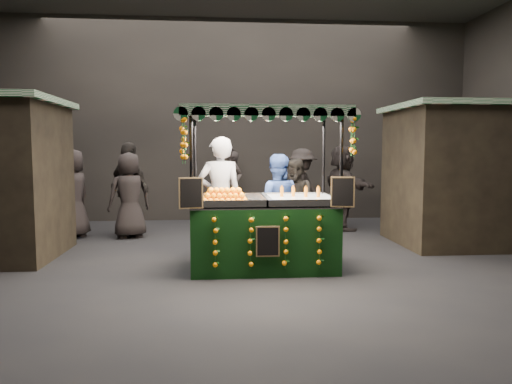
{
  "coord_description": "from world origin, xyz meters",
  "views": [
    {
      "loc": [
        -0.4,
        -7.04,
        1.76
      ],
      "look_at": [
        0.22,
        0.23,
        1.12
      ],
      "focal_mm": 33.49,
      "sensor_mm": 36.0,
      "label": 1
    }
  ],
  "objects": [
    {
      "name": "ground",
      "position": [
        0.0,
        0.0,
        0.0
      ],
      "size": [
        12.0,
        12.0,
        0.0
      ],
      "primitive_type": "plane",
      "color": "black",
      "rests_on": "ground"
    },
    {
      "name": "market_hall",
      "position": [
        0.0,
        0.0,
        3.38
      ],
      "size": [
        12.1,
        10.1,
        5.05
      ],
      "color": "black",
      "rests_on": "ground"
    },
    {
      "name": "neighbour_stall_right",
      "position": [
        4.4,
        1.5,
        1.31
      ],
      "size": [
        3.0,
        2.2,
        2.6
      ],
      "color": "black",
      "rests_on": "ground"
    },
    {
      "name": "juice_stall",
      "position": [
        0.31,
        -0.12,
        0.73
      ],
      "size": [
        2.44,
        1.43,
        2.36
      ],
      "color": "black",
      "rests_on": "ground"
    },
    {
      "name": "vendor_grey",
      "position": [
        -0.33,
        0.75,
        0.99
      ],
      "size": [
        0.78,
        0.57,
        1.97
      ],
      "rotation": [
        0.0,
        0.0,
        3.29
      ],
      "color": "gray",
      "rests_on": "ground"
    },
    {
      "name": "vendor_blue",
      "position": [
        0.62,
        0.86,
        0.85
      ],
      "size": [
        0.91,
        0.76,
        1.69
      ],
      "rotation": [
        0.0,
        0.0,
        2.99
      ],
      "color": "#2A4489",
      "rests_on": "ground"
    },
    {
      "name": "shopper_0",
      "position": [
        -0.16,
        2.94,
        0.95
      ],
      "size": [
        0.82,
        0.7,
        1.9
      ],
      "rotation": [
        0.0,
        0.0,
        0.42
      ],
      "color": "#2B2423",
      "rests_on": "ground"
    },
    {
      "name": "shopper_1",
      "position": [
        1.12,
        1.8,
        0.8
      ],
      "size": [
        0.99,
        0.97,
        1.6
      ],
      "rotation": [
        0.0,
        0.0,
        -0.71
      ],
      "color": "#2B2723",
      "rests_on": "ground"
    },
    {
      "name": "shopper_2",
      "position": [
        -2.19,
        3.03,
        0.96
      ],
      "size": [
        1.16,
        1.11,
        1.93
      ],
      "rotation": [
        0.0,
        0.0,
        2.41
      ],
      "color": "black",
      "rests_on": "ground"
    },
    {
      "name": "shopper_3",
      "position": [
        1.57,
        3.7,
        0.9
      ],
      "size": [
        1.31,
        1.26,
        1.79
      ],
      "rotation": [
        0.0,
        0.0,
        0.71
      ],
      "color": "black",
      "rests_on": "ground"
    },
    {
      "name": "shopper_4",
      "position": [
        -2.12,
        2.64,
        0.86
      ],
      "size": [
        0.99,
        0.84,
        1.72
      ],
      "rotation": [
        0.0,
        0.0,
        3.56
      ],
      "color": "black",
      "rests_on": "ground"
    },
    {
      "name": "shopper_5",
      "position": [
        2.39,
        3.24,
        0.94
      ],
      "size": [
        1.0,
        1.83,
        1.88
      ],
      "rotation": [
        0.0,
        0.0,
        1.84
      ],
      "color": "black",
      "rests_on": "ground"
    },
    {
      "name": "shopper_6",
      "position": [
        -0.02,
        4.6,
        0.87
      ],
      "size": [
        0.49,
        0.68,
        1.73
      ],
      "rotation": [
        0.0,
        0.0,
        -1.45
      ],
      "color": "#2A2422",
      "rests_on": "ground"
    },
    {
      "name": "shopper_7",
      "position": [
        -3.26,
        2.73,
        0.89
      ],
      "size": [
        0.88,
        1.03,
        1.78
      ],
      "rotation": [
        0.0,
        0.0,
        -2.0
      ],
      "color": "black",
      "rests_on": "ground"
    }
  ]
}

